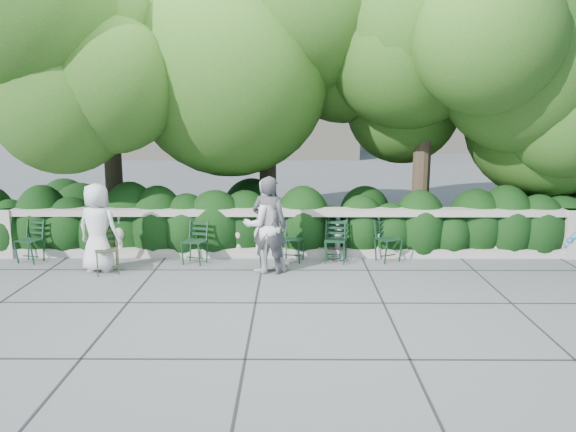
{
  "coord_description": "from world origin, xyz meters",
  "views": [
    {
      "loc": [
        0.06,
        -9.34,
        3.0
      ],
      "look_at": [
        0.0,
        1.0,
        1.0
      ],
      "focal_mm": 35.0,
      "sensor_mm": 36.0,
      "label": 1
    }
  ],
  "objects_px": {
    "chair_a": "(26,264)",
    "chair_d": "(335,262)",
    "chair_e": "(334,265)",
    "chair_weathered": "(109,276)",
    "chair_b": "(192,265)",
    "person_casual_man": "(266,225)",
    "chair_f": "(392,263)",
    "chair_c": "(290,263)",
    "person_businessman": "(98,228)",
    "person_woman_grey": "(269,225)"
  },
  "relations": [
    {
      "from": "chair_d",
      "to": "chair_weathered",
      "type": "bearing_deg",
      "value": -157.11
    },
    {
      "from": "chair_d",
      "to": "chair_weathered",
      "type": "height_order",
      "value": "same"
    },
    {
      "from": "chair_a",
      "to": "chair_c",
      "type": "xyz_separation_m",
      "value": [
        5.16,
        0.11,
        0.0
      ]
    },
    {
      "from": "chair_weathered",
      "to": "chair_e",
      "type": "bearing_deg",
      "value": -11.75
    },
    {
      "from": "chair_weathered",
      "to": "person_woman_grey",
      "type": "xyz_separation_m",
      "value": [
        2.92,
        0.23,
        0.9
      ]
    },
    {
      "from": "person_woman_grey",
      "to": "chair_f",
      "type": "bearing_deg",
      "value": -146.96
    },
    {
      "from": "chair_e",
      "to": "person_businessman",
      "type": "bearing_deg",
      "value": -167.52
    },
    {
      "from": "chair_c",
      "to": "chair_d",
      "type": "relative_size",
      "value": 1.0
    },
    {
      "from": "chair_f",
      "to": "chair_weathered",
      "type": "distance_m",
      "value": 5.38
    },
    {
      "from": "chair_weathered",
      "to": "person_casual_man",
      "type": "relative_size",
      "value": 0.48
    },
    {
      "from": "person_businessman",
      "to": "chair_weathered",
      "type": "bearing_deg",
      "value": 143.58
    },
    {
      "from": "chair_d",
      "to": "chair_weathered",
      "type": "relative_size",
      "value": 1.0
    },
    {
      "from": "chair_f",
      "to": "chair_c",
      "type": "bearing_deg",
      "value": 153.5
    },
    {
      "from": "chair_a",
      "to": "chair_d",
      "type": "bearing_deg",
      "value": 16.37
    },
    {
      "from": "chair_b",
      "to": "person_casual_man",
      "type": "relative_size",
      "value": 0.48
    },
    {
      "from": "chair_a",
      "to": "chair_e",
      "type": "height_order",
      "value": "same"
    },
    {
      "from": "chair_f",
      "to": "person_businessman",
      "type": "height_order",
      "value": "person_businessman"
    },
    {
      "from": "chair_c",
      "to": "chair_f",
      "type": "distance_m",
      "value": 2.0
    },
    {
      "from": "chair_e",
      "to": "person_businessman",
      "type": "height_order",
      "value": "person_businessman"
    },
    {
      "from": "chair_a",
      "to": "chair_c",
      "type": "bearing_deg",
      "value": 16.19
    },
    {
      "from": "chair_weathered",
      "to": "person_businessman",
      "type": "relative_size",
      "value": 0.51
    },
    {
      "from": "chair_d",
      "to": "person_woman_grey",
      "type": "relative_size",
      "value": 0.47
    },
    {
      "from": "person_businessman",
      "to": "person_casual_man",
      "type": "xyz_separation_m",
      "value": [
        3.1,
        0.03,
        0.04
      ]
    },
    {
      "from": "chair_weathered",
      "to": "chair_b",
      "type": "bearing_deg",
      "value": 3.75
    },
    {
      "from": "chair_a",
      "to": "chair_c",
      "type": "height_order",
      "value": "same"
    },
    {
      "from": "chair_e",
      "to": "person_casual_man",
      "type": "bearing_deg",
      "value": -155.47
    },
    {
      "from": "chair_f",
      "to": "chair_d",
      "type": "bearing_deg",
      "value": 151.84
    },
    {
      "from": "person_businessman",
      "to": "person_casual_man",
      "type": "distance_m",
      "value": 3.1
    },
    {
      "from": "chair_b",
      "to": "person_casual_man",
      "type": "distance_m",
      "value": 1.73
    },
    {
      "from": "chair_d",
      "to": "person_casual_man",
      "type": "relative_size",
      "value": 0.48
    },
    {
      "from": "chair_weathered",
      "to": "person_woman_grey",
      "type": "bearing_deg",
      "value": -17.62
    },
    {
      "from": "chair_d",
      "to": "chair_f",
      "type": "distance_m",
      "value": 1.12
    },
    {
      "from": "chair_b",
      "to": "person_businessman",
      "type": "height_order",
      "value": "person_businessman"
    },
    {
      "from": "chair_f",
      "to": "chair_weathered",
      "type": "relative_size",
      "value": 1.0
    },
    {
      "from": "chair_b",
      "to": "chair_e",
      "type": "relative_size",
      "value": 1.0
    },
    {
      "from": "chair_d",
      "to": "chair_weathered",
      "type": "distance_m",
      "value": 4.29
    },
    {
      "from": "chair_b",
      "to": "chair_f",
      "type": "relative_size",
      "value": 1.0
    },
    {
      "from": "person_casual_man",
      "to": "chair_f",
      "type": "bearing_deg",
      "value": 175.65
    },
    {
      "from": "chair_d",
      "to": "person_woman_grey",
      "type": "distance_m",
      "value": 1.7
    },
    {
      "from": "chair_d",
      "to": "chair_f",
      "type": "xyz_separation_m",
      "value": [
        1.12,
        -0.02,
        0.0
      ]
    },
    {
      "from": "chair_a",
      "to": "chair_weathered",
      "type": "distance_m",
      "value": 2.0
    },
    {
      "from": "chair_b",
      "to": "chair_f",
      "type": "height_order",
      "value": "same"
    },
    {
      "from": "chair_d",
      "to": "chair_b",
      "type": "bearing_deg",
      "value": -164.56
    },
    {
      "from": "chair_a",
      "to": "chair_weathered",
      "type": "xyz_separation_m",
      "value": [
        1.86,
        -0.76,
        0.0
      ]
    },
    {
      "from": "chair_weathered",
      "to": "chair_c",
      "type": "bearing_deg",
      "value": -7.32
    },
    {
      "from": "chair_c",
      "to": "person_casual_man",
      "type": "distance_m",
      "value": 1.12
    },
    {
      "from": "person_casual_man",
      "to": "chair_e",
      "type": "bearing_deg",
      "value": -179.13
    },
    {
      "from": "chair_a",
      "to": "chair_b",
      "type": "height_order",
      "value": "same"
    },
    {
      "from": "chair_e",
      "to": "chair_weathered",
      "type": "distance_m",
      "value": 4.23
    },
    {
      "from": "person_woman_grey",
      "to": "person_casual_man",
      "type": "height_order",
      "value": "person_woman_grey"
    }
  ]
}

